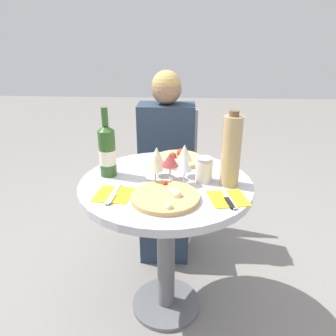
% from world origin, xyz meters
% --- Properties ---
extents(ground_plane, '(12.00, 12.00, 0.00)m').
position_xyz_m(ground_plane, '(0.00, 0.00, 0.00)').
color(ground_plane, gray).
rests_on(ground_plane, ground).
extents(dining_table, '(0.80, 0.80, 0.75)m').
position_xyz_m(dining_table, '(0.00, 0.00, 0.60)').
color(dining_table, slate).
rests_on(dining_table, ground_plane).
extents(chair_behind_diner, '(0.41, 0.41, 0.90)m').
position_xyz_m(chair_behind_diner, '(-0.03, 0.73, 0.44)').
color(chair_behind_diner, '#ADADB2').
rests_on(chair_behind_diner, ground_plane).
extents(seated_diner, '(0.36, 0.42, 1.18)m').
position_xyz_m(seated_diner, '(-0.03, 0.59, 0.53)').
color(seated_diner, '#28384C').
rests_on(seated_diner, ground_plane).
extents(pizza_large, '(0.29, 0.29, 0.05)m').
position_xyz_m(pizza_large, '(0.01, -0.17, 0.77)').
color(pizza_large, tan).
rests_on(pizza_large, dining_table).
extents(pizza_small_far, '(0.25, 0.25, 0.05)m').
position_xyz_m(pizza_small_far, '(0.05, 0.26, 0.77)').
color(pizza_small_far, '#DBB26B').
rests_on(pizza_small_far, dining_table).
extents(wine_bottle, '(0.08, 0.08, 0.33)m').
position_xyz_m(wine_bottle, '(-0.28, 0.06, 0.88)').
color(wine_bottle, '#2D5623').
rests_on(wine_bottle, dining_table).
extents(tall_carafe, '(0.08, 0.08, 0.34)m').
position_xyz_m(tall_carafe, '(0.29, -0.02, 0.92)').
color(tall_carafe, tan).
rests_on(tall_carafe, dining_table).
extents(sugar_shaker, '(0.08, 0.08, 0.12)m').
position_xyz_m(sugar_shaker, '(0.17, 0.02, 0.81)').
color(sugar_shaker, silver).
rests_on(sugar_shaker, dining_table).
extents(wine_glass_front_left, '(0.08, 0.08, 0.14)m').
position_xyz_m(wine_glass_front_left, '(-0.05, -0.02, 0.85)').
color(wine_glass_front_left, silver).
rests_on(wine_glass_front_left, dining_table).
extents(wine_glass_back_right, '(0.07, 0.07, 0.16)m').
position_xyz_m(wine_glass_back_right, '(0.08, 0.07, 0.87)').
color(wine_glass_back_right, silver).
rests_on(wine_glass_back_right, dining_table).
extents(wine_glass_front_right, '(0.07, 0.07, 0.13)m').
position_xyz_m(wine_glass_front_right, '(0.08, -0.02, 0.85)').
color(wine_glass_front_right, silver).
rests_on(wine_glass_front_right, dining_table).
extents(wine_glass_back_left, '(0.07, 0.07, 0.14)m').
position_xyz_m(wine_glass_back_left, '(-0.05, 0.07, 0.86)').
color(wine_glass_back_left, silver).
rests_on(wine_glass_back_left, dining_table).
extents(wine_glass_center, '(0.08, 0.08, 0.13)m').
position_xyz_m(wine_glass_center, '(0.02, 0.02, 0.85)').
color(wine_glass_center, silver).
rests_on(wine_glass_center, dining_table).
extents(place_setting_left, '(0.16, 0.19, 0.01)m').
position_xyz_m(place_setting_left, '(-0.21, -0.15, 0.76)').
color(place_setting_left, yellow).
rests_on(place_setting_left, dining_table).
extents(place_setting_right, '(0.18, 0.19, 0.01)m').
position_xyz_m(place_setting_right, '(0.27, -0.16, 0.76)').
color(place_setting_right, yellow).
rests_on(place_setting_right, dining_table).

